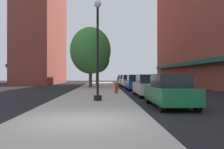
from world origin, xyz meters
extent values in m
plane|color=black|center=(4.00, 18.00, 0.00)|extent=(90.00, 90.00, 0.00)
cube|color=#A8A399|center=(0.00, 19.00, 0.06)|extent=(4.80, 50.00, 0.12)
cube|color=brown|center=(15.00, 22.00, 10.17)|extent=(6.00, 40.00, 20.34)
cube|color=#144C38|center=(11.65, 22.00, 3.10)|extent=(0.90, 34.00, 0.50)
cube|color=brown|center=(-11.00, 37.00, 9.56)|extent=(6.00, 18.00, 19.12)
cube|color=#144C38|center=(-14.35, 37.00, 3.10)|extent=(0.90, 15.30, 0.50)
cylinder|color=black|center=(0.33, 6.06, 0.27)|extent=(0.48, 0.48, 0.30)
cylinder|color=black|center=(0.33, 6.06, 3.02)|extent=(0.14, 0.14, 5.20)
sphere|color=silver|center=(0.33, 6.06, 5.80)|extent=(0.44, 0.44, 0.44)
cylinder|color=red|center=(1.70, 11.58, 0.43)|extent=(0.26, 0.26, 0.62)
sphere|color=red|center=(1.70, 11.58, 0.79)|extent=(0.24, 0.24, 0.24)
cylinder|color=red|center=(1.84, 11.58, 0.52)|extent=(0.12, 0.10, 0.10)
cylinder|color=slate|center=(2.05, 15.16, 0.65)|extent=(0.06, 0.06, 1.05)
cube|color=#33383D|center=(2.05, 15.16, 1.30)|extent=(0.14, 0.09, 0.26)
cylinder|color=#4C3823|center=(-1.02, 21.37, 1.45)|extent=(0.40, 0.40, 2.67)
ellipsoid|color=#387F33|center=(-1.02, 21.37, 4.68)|extent=(5.04, 5.04, 5.79)
cylinder|color=#4C3823|center=(-0.42, 28.46, 1.44)|extent=(0.40, 0.40, 2.63)
ellipsoid|color=#235B23|center=(-0.42, 28.46, 4.19)|extent=(3.84, 3.84, 4.41)
cylinder|color=black|center=(3.22, 5.60, 0.32)|extent=(0.22, 0.64, 0.64)
cylinder|color=black|center=(4.78, 5.60, 0.32)|extent=(0.22, 0.64, 0.64)
cylinder|color=black|center=(3.22, 2.40, 0.32)|extent=(0.22, 0.64, 0.64)
cylinder|color=black|center=(4.78, 2.40, 0.32)|extent=(0.22, 0.64, 0.64)
cube|color=#196638|center=(4.00, 4.00, 0.64)|extent=(1.80, 4.30, 0.76)
cube|color=black|center=(4.00, 3.85, 1.34)|extent=(1.56, 2.20, 0.64)
cylinder|color=black|center=(3.22, 11.47, 0.32)|extent=(0.22, 0.64, 0.64)
cylinder|color=black|center=(4.78, 11.47, 0.32)|extent=(0.22, 0.64, 0.64)
cylinder|color=black|center=(3.22, 8.27, 0.32)|extent=(0.22, 0.64, 0.64)
cylinder|color=black|center=(4.78, 8.27, 0.32)|extent=(0.22, 0.64, 0.64)
cube|color=#B2B2BA|center=(4.00, 9.87, 0.64)|extent=(1.80, 4.30, 0.76)
cube|color=black|center=(4.00, 9.72, 1.34)|extent=(1.56, 2.20, 0.64)
cylinder|color=black|center=(3.22, 18.84, 0.32)|extent=(0.22, 0.64, 0.64)
cylinder|color=black|center=(4.78, 18.84, 0.32)|extent=(0.22, 0.64, 0.64)
cylinder|color=black|center=(3.22, 15.64, 0.32)|extent=(0.22, 0.64, 0.64)
cylinder|color=black|center=(4.78, 15.64, 0.32)|extent=(0.22, 0.64, 0.64)
cube|color=#1E389E|center=(4.00, 17.24, 0.64)|extent=(1.80, 4.30, 0.76)
cube|color=black|center=(4.00, 17.09, 1.34)|extent=(1.56, 2.20, 0.64)
cylinder|color=black|center=(3.22, 25.67, 0.32)|extent=(0.22, 0.64, 0.64)
cylinder|color=black|center=(4.78, 25.67, 0.32)|extent=(0.22, 0.64, 0.64)
cylinder|color=black|center=(3.22, 22.47, 0.32)|extent=(0.22, 0.64, 0.64)
cylinder|color=black|center=(4.78, 22.47, 0.32)|extent=(0.22, 0.64, 0.64)
cube|color=silver|center=(4.00, 24.07, 0.64)|extent=(1.80, 4.30, 0.76)
cube|color=black|center=(4.00, 23.92, 1.34)|extent=(1.56, 2.20, 0.64)
cylinder|color=black|center=(3.22, 31.59, 0.32)|extent=(0.22, 0.64, 0.64)
cylinder|color=black|center=(4.78, 31.59, 0.32)|extent=(0.22, 0.64, 0.64)
cylinder|color=black|center=(3.22, 28.39, 0.32)|extent=(0.22, 0.64, 0.64)
cylinder|color=black|center=(4.78, 28.39, 0.32)|extent=(0.22, 0.64, 0.64)
cube|color=gold|center=(4.00, 29.99, 0.64)|extent=(1.80, 4.30, 0.76)
cube|color=black|center=(4.00, 29.84, 1.34)|extent=(1.56, 2.20, 0.64)
cylinder|color=black|center=(3.22, 37.23, 0.32)|extent=(0.22, 0.64, 0.64)
cylinder|color=black|center=(4.78, 37.23, 0.32)|extent=(0.22, 0.64, 0.64)
cylinder|color=black|center=(3.22, 34.03, 0.32)|extent=(0.22, 0.64, 0.64)
cylinder|color=black|center=(4.78, 34.03, 0.32)|extent=(0.22, 0.64, 0.64)
cube|color=black|center=(4.00, 35.63, 0.64)|extent=(1.80, 4.30, 0.76)
cube|color=black|center=(4.00, 35.48, 1.34)|extent=(1.56, 2.20, 0.64)
camera|label=1|loc=(0.75, -7.60, 1.60)|focal=37.42mm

